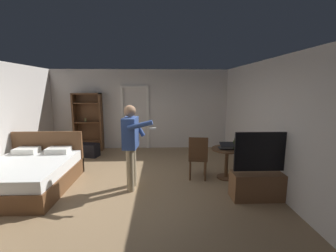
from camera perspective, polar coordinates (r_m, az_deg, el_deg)
ground_plane at (r=4.97m, az=-9.76°, el=-14.94°), size 6.83×6.83×0.00m
wall_back at (r=7.70m, az=-6.94°, el=4.18°), size 6.08×0.12×2.65m
wall_right at (r=5.10m, az=25.08°, el=0.48°), size 0.12×6.45×2.65m
doorway_frame at (r=7.65m, az=-8.34°, el=3.33°), size 0.93×0.08×2.13m
bed at (r=5.55m, az=-31.80°, el=-10.27°), size 1.64×1.98×1.02m
bookshelf at (r=7.85m, az=-19.55°, el=1.52°), size 0.92×0.32×1.88m
tv_flatscreen at (r=4.68m, az=23.51°, el=-12.43°), size 1.27×0.40×1.28m
side_table at (r=5.35m, az=14.64°, el=-7.84°), size 0.70×0.70×0.70m
laptop at (r=5.23m, az=14.57°, el=-5.11°), size 0.33×0.34×0.17m
bottle_on_table at (r=5.23m, az=16.51°, el=-4.59°), size 0.06×0.06×0.25m
wooden_chair at (r=5.15m, az=7.60°, el=-7.53°), size 0.48×0.48×0.99m
person_blue_shirt at (r=4.58m, az=-9.30°, el=-3.73°), size 0.66×0.64×1.73m
suitcase_dark at (r=7.25m, az=-19.54°, el=-5.76°), size 0.68×0.49×0.40m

